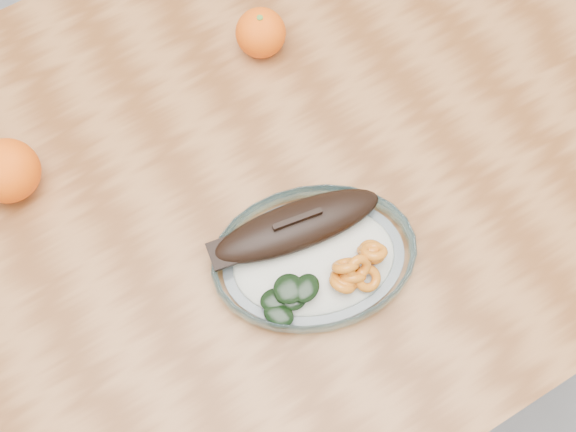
{
  "coord_description": "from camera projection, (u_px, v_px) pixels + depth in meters",
  "views": [
    {
      "loc": [
        -0.08,
        -0.34,
        1.58
      ],
      "look_at": [
        0.08,
        -0.07,
        0.77
      ],
      "focal_mm": 45.0,
      "sensor_mm": 36.0,
      "label": 1
    }
  ],
  "objects": [
    {
      "name": "ground",
      "position": [
        239.0,
        332.0,
        1.59
      ],
      "size": [
        3.0,
        3.0,
        0.0
      ],
      "primitive_type": "plane",
      "color": "slate",
      "rests_on": "ground"
    },
    {
      "name": "dining_table",
      "position": [
        209.0,
        233.0,
        0.98
      ],
      "size": [
        1.2,
        0.8,
        0.75
      ],
      "color": "brown",
      "rests_on": "ground"
    },
    {
      "name": "plated_meal",
      "position": [
        313.0,
        256.0,
        0.85
      ],
      "size": [
        0.56,
        0.56,
        0.07
      ],
      "rotation": [
        0.0,
        0.0,
        -0.35
      ],
      "color": "white",
      "rests_on": "dining_table"
    },
    {
      "name": "orange_left",
      "position": [
        7.0,
        171.0,
        0.87
      ],
      "size": [
        0.08,
        0.08,
        0.08
      ],
      "primitive_type": "sphere",
      "color": "#F23E04",
      "rests_on": "dining_table"
    },
    {
      "name": "orange_right",
      "position": [
        261.0,
        33.0,
        0.94
      ],
      "size": [
        0.07,
        0.07,
        0.07
      ],
      "primitive_type": "sphere",
      "color": "#F23E04",
      "rests_on": "dining_table"
    }
  ]
}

